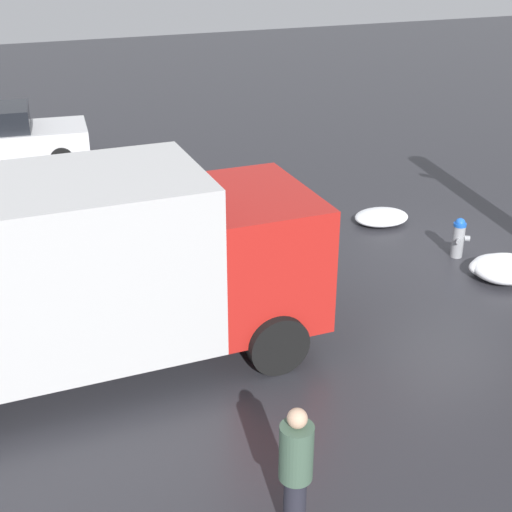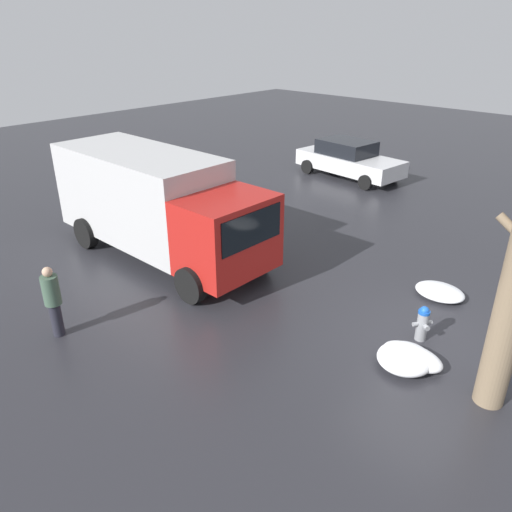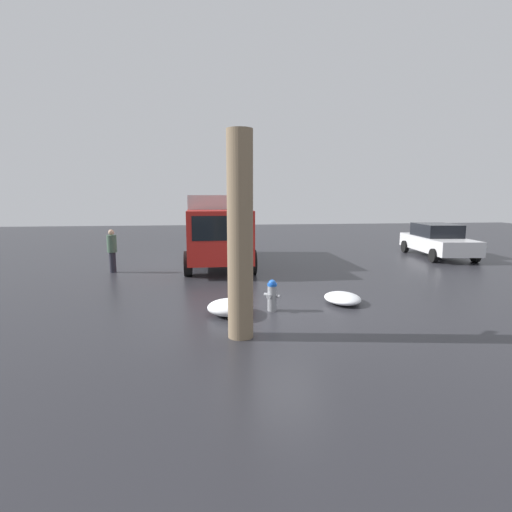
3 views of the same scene
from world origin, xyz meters
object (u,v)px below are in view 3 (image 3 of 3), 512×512
parked_car (437,240)px  pedestrian (112,249)px  fire_hydrant (272,295)px  tree_trunk (240,236)px  delivery_truck (217,226)px

parked_car → pedestrian: bearing=14.0°
fire_hydrant → pedestrian: 7.70m
tree_trunk → parked_car: (9.65, -10.10, -1.29)m
fire_hydrant → pedestrian: bearing=-103.5°
fire_hydrant → delivery_truck: bearing=-136.5°
pedestrian → parked_car: (2.17, -14.28, -0.10)m
pedestrian → tree_trunk: bearing=-35.0°
tree_trunk → delivery_truck: bearing=1.3°
fire_hydrant → parked_car: size_ratio=0.17×
fire_hydrant → tree_trunk: bearing=6.6°
tree_trunk → pedestrian: bearing=29.2°
fire_hydrant → parked_car: bearing=165.5°
tree_trunk → pedestrian: size_ratio=2.55×
delivery_truck → fire_hydrant: bearing=98.3°
delivery_truck → tree_trunk: bearing=90.9°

